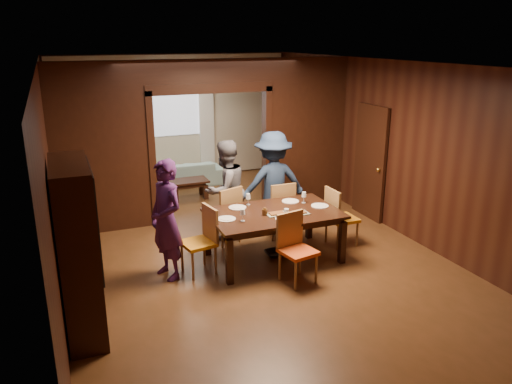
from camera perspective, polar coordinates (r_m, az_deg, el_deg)
name	(u,v)px	position (r m, az deg, el deg)	size (l,w,h in m)	color
floor	(243,247)	(8.14, -1.49, -6.33)	(9.00, 9.00, 0.00)	#513116
ceiling	(241,63)	(7.46, -1.67, 14.51)	(5.50, 9.00, 0.02)	silver
room_walls	(207,135)	(9.40, -5.66, 6.48)	(5.52, 9.01, 2.90)	black
person_purple	(166,220)	(6.99, -10.20, -3.16)	(0.62, 0.41, 1.71)	#441C51
person_grey	(225,190)	(8.28, -3.51, 0.23)	(0.81, 0.63, 1.67)	#595860
person_navy	(273,183)	(8.46, 1.96, 1.01)	(1.15, 0.66, 1.77)	#1C2B46
sofa	(182,174)	(11.53, -8.48, 2.10)	(1.83, 0.72, 0.53)	#93BFC0
serving_bowl	(276,208)	(7.54, 2.28, -1.79)	(0.32, 0.32, 0.08)	black
dining_table	(274,235)	(7.61, 2.02, -4.98)	(1.94, 1.21, 0.76)	black
coffee_table	(189,189)	(10.56, -7.70, 0.32)	(0.80, 0.50, 0.40)	black
chair_left	(198,241)	(7.18, -6.63, -5.59)	(0.44, 0.44, 0.97)	orange
chair_right	(342,217)	(8.18, 9.83, -2.80)	(0.44, 0.44, 0.97)	#C57212
chair_far_l	(224,214)	(8.19, -3.69, -2.54)	(0.44, 0.44, 0.97)	orange
chair_far_r	(278,209)	(8.44, 2.56, -1.91)	(0.44, 0.44, 0.97)	red
chair_near	(298,249)	(6.89, 4.85, -6.57)	(0.44, 0.44, 0.97)	#DE4B14
hutch	(78,250)	(5.93, -19.71, -6.26)	(0.40, 1.20, 2.00)	black
door_right	(370,162)	(9.44, 12.89, 3.33)	(0.06, 0.90, 2.10)	black
window_far	(174,107)	(11.81, -9.31, 9.54)	(1.20, 0.03, 1.30)	silver
curtain_left	(143,129)	(11.70, -12.76, 7.03)	(0.35, 0.06, 2.40)	white
curtain_right	(207,125)	(12.03, -5.66, 7.65)	(0.35, 0.06, 2.40)	white
plate_left	(226,219)	(7.18, -3.40, -3.09)	(0.27, 0.27, 0.01)	silver
plate_far_l	(237,207)	(7.64, -2.13, -1.78)	(0.27, 0.27, 0.01)	silver
plate_far_r	(290,201)	(7.94, 3.95, -1.05)	(0.27, 0.27, 0.01)	white
plate_right	(320,206)	(7.77, 7.30, -1.58)	(0.27, 0.27, 0.01)	white
plate_near	(285,219)	(7.19, 3.29, -3.07)	(0.27, 0.27, 0.01)	white
platter_a	(277,214)	(7.34, 2.37, -2.49)	(0.30, 0.20, 0.04)	gray
platter_b	(299,213)	(7.40, 4.88, -2.39)	(0.30, 0.20, 0.04)	gray
wineglass_left	(243,215)	(7.07, -1.53, -2.66)	(0.08, 0.08, 0.18)	silver
wineglass_far	(248,199)	(7.75, -0.90, -0.83)	(0.08, 0.08, 0.18)	white
wineglass_right	(304,197)	(7.87, 5.50, -0.62)	(0.08, 0.08, 0.18)	silver
tumbler	(286,213)	(7.21, 3.50, -2.46)	(0.07, 0.07, 0.14)	silver
condiment_jar	(265,211)	(7.32, 1.02, -2.23)	(0.08, 0.08, 0.11)	#472910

